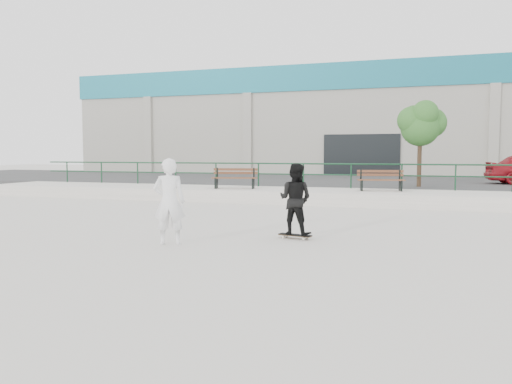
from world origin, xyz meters
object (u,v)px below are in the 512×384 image
(standing_skater, at_px, (295,199))
(skateboard, at_px, (295,235))
(bench_left, at_px, (235,178))
(tree, at_px, (421,123))
(seated_skater, at_px, (169,202))
(bench_right, at_px, (381,180))

(standing_skater, bearing_deg, skateboard, 74.37)
(bench_left, xyz_separation_m, skateboard, (4.48, -8.12, -0.84))
(skateboard, bearing_deg, standing_skater, 76.10)
(bench_left, xyz_separation_m, tree, (7.21, 3.52, 2.33))
(skateboard, relative_size, seated_skater, 0.44)
(skateboard, height_order, seated_skater, seated_skater)
(seated_skater, bearing_deg, skateboard, -168.29)
(bench_right, bearing_deg, standing_skater, -110.51)
(bench_left, relative_size, tree, 0.52)
(tree, bearing_deg, standing_skater, -103.18)
(bench_left, bearing_deg, bench_right, -6.59)
(bench_right, height_order, tree, tree)
(standing_skater, distance_m, seated_skater, 2.84)
(tree, distance_m, standing_skater, 12.18)
(tree, relative_size, seated_skater, 1.99)
(standing_skater, bearing_deg, bench_left, -50.16)
(bench_left, xyz_separation_m, seated_skater, (2.10, -9.66, 0.00))
(tree, bearing_deg, seated_skater, -111.15)
(tree, xyz_separation_m, seated_skater, (-5.10, -13.19, -2.33))
(bench_left, relative_size, bench_right, 1.04)
(skateboard, distance_m, seated_skater, 2.96)
(skateboard, relative_size, standing_skater, 0.50)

